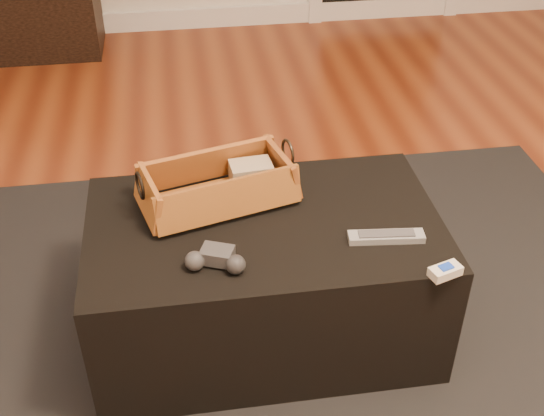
{
  "coord_description": "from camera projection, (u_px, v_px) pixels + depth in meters",
  "views": [
    {
      "loc": [
        -0.05,
        -1.43,
        1.58
      ],
      "look_at": [
        0.17,
        0.07,
        0.49
      ],
      "focal_mm": 45.0,
      "sensor_mm": 36.0,
      "label": 1
    }
  ],
  "objects": [
    {
      "name": "area_rug",
      "position": [
        267.0,
        340.0,
        2.12
      ],
      "size": [
        2.6,
        2.0,
        0.01
      ],
      "primitive_type": "cube",
      "color": "black",
      "rests_on": "floor"
    },
    {
      "name": "floor",
      "position": [
        219.0,
        357.0,
        2.08
      ],
      "size": [
        5.0,
        5.5,
        0.01
      ],
      "primitive_type": "cube",
      "color": "brown",
      "rests_on": "ground"
    },
    {
      "name": "cloth_bundle",
      "position": [
        251.0,
        173.0,
        2.03
      ],
      "size": [
        0.13,
        0.09,
        0.07
      ],
      "primitive_type": "cube",
      "rotation": [
        0.0,
        0.0,
        0.09
      ],
      "color": "tan",
      "rests_on": "wicker_basket"
    },
    {
      "name": "tv_remote",
      "position": [
        213.0,
        199.0,
        1.96
      ],
      "size": [
        0.24,
        0.13,
        0.02
      ],
      "primitive_type": "cube",
      "rotation": [
        0.0,
        0.0,
        0.37
      ],
      "color": "black",
      "rests_on": "wicker_basket"
    },
    {
      "name": "ottoman",
      "position": [
        264.0,
        278.0,
        2.04
      ],
      "size": [
        1.0,
        0.6,
        0.42
      ],
      "primitive_type": "cube",
      "color": "black",
      "rests_on": "area_rug"
    },
    {
      "name": "game_controller",
      "position": [
        216.0,
        260.0,
        1.74
      ],
      "size": [
        0.17,
        0.12,
        0.05
      ],
      "color": "#323235",
      "rests_on": "ottoman"
    },
    {
      "name": "baseboard",
      "position": [
        180.0,
        19.0,
        4.24
      ],
      "size": [
        5.0,
        0.04,
        0.12
      ],
      "primitive_type": "cube",
      "color": "white",
      "rests_on": "floor"
    },
    {
      "name": "wicker_basket",
      "position": [
        218.0,
        187.0,
        1.96
      ],
      "size": [
        0.49,
        0.34,
        0.16
      ],
      "color": "brown",
      "rests_on": "ottoman"
    },
    {
      "name": "silver_remote",
      "position": [
        386.0,
        237.0,
        1.84
      ],
      "size": [
        0.21,
        0.07,
        0.02
      ],
      "color": "#919498",
      "rests_on": "ottoman"
    },
    {
      "name": "cream_gadget",
      "position": [
        445.0,
        271.0,
        1.72
      ],
      "size": [
        0.09,
        0.07,
        0.03
      ],
      "color": "silver",
      "rests_on": "ottoman"
    }
  ]
}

